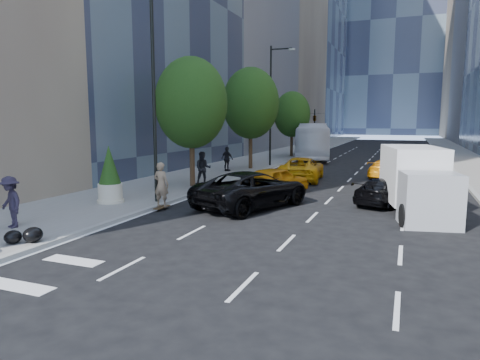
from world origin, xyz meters
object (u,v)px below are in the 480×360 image
at_px(box_truck, 416,180).
at_px(planter_shrub, 110,175).
at_px(skateboarder, 161,188).
at_px(city_bus, 313,141).
at_px(black_sedan_mercedes, 386,191).
at_px(black_sedan_lincoln, 252,189).

height_order(box_truck, planter_shrub, box_truck).
bearing_deg(skateboarder, city_bus, -90.15).
bearing_deg(box_truck, black_sedan_mercedes, 114.10).
bearing_deg(skateboarder, black_sedan_mercedes, -150.26).
bearing_deg(city_bus, planter_shrub, -108.95).
xyz_separation_m(skateboarder, black_sedan_lincoln, (3.60, 2.00, -0.16)).
height_order(skateboarder, box_truck, box_truck).
xyz_separation_m(skateboarder, planter_shrub, (-2.79, -0.00, 0.42)).
bearing_deg(black_sedan_lincoln, box_truck, -148.46).
xyz_separation_m(skateboarder, black_sedan_mercedes, (9.30, 5.00, -0.38)).
height_order(black_sedan_lincoln, city_bus, city_bus).
relative_size(black_sedan_lincoln, black_sedan_mercedes, 1.39).
bearing_deg(skateboarder, planter_shrub, 1.46).
height_order(black_sedan_lincoln, black_sedan_mercedes, black_sedan_lincoln).
height_order(black_sedan_mercedes, city_bus, city_bus).
relative_size(black_sedan_mercedes, box_truck, 0.70).
bearing_deg(black_sedan_mercedes, planter_shrub, 42.75).
relative_size(city_bus, planter_shrub, 4.93).
relative_size(skateboarder, city_bus, 0.15).
distance_m(black_sedan_lincoln, box_truck, 7.09).
relative_size(skateboarder, planter_shrub, 0.75).
bearing_deg(planter_shrub, city_bus, 82.81).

